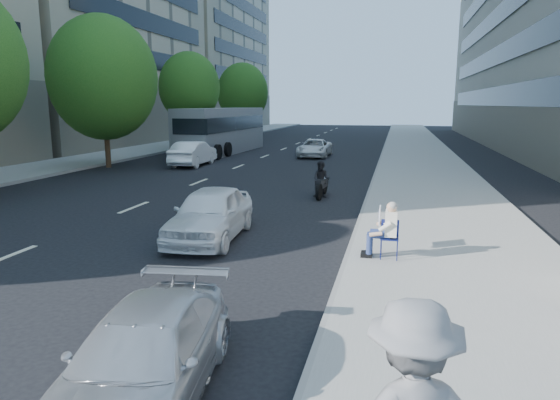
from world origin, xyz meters
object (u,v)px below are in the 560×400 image
(parked_sedan, at_px, (143,359))
(motorcycle, at_px, (322,181))
(white_sedan_far, at_px, (315,148))
(white_sedan_near, at_px, (210,213))
(white_sedan_mid, at_px, (193,153))
(bus, at_px, (223,131))
(seated_protester, at_px, (385,226))

(parked_sedan, xyz_separation_m, motorcycle, (0.07, 14.06, 0.07))
(parked_sedan, distance_m, motorcycle, 14.06)
(white_sedan_far, bearing_deg, white_sedan_near, -88.03)
(white_sedan_near, xyz_separation_m, white_sedan_far, (-0.73, 21.84, -0.10))
(white_sedan_mid, relative_size, motorcycle, 2.13)
(white_sedan_far, relative_size, bus, 0.36)
(parked_sedan, bearing_deg, seated_protester, 59.27)
(white_sedan_far, xyz_separation_m, bus, (-7.14, 1.24, 1.03))
(motorcycle, height_order, bus, bus)
(seated_protester, height_order, white_sedan_mid, seated_protester)
(seated_protester, relative_size, parked_sedan, 0.33)
(parked_sedan, height_order, motorcycle, motorcycle)
(seated_protester, distance_m, bus, 27.24)
(white_sedan_mid, xyz_separation_m, motorcycle, (8.95, -8.48, -0.08))
(white_sedan_near, height_order, white_sedan_mid, white_sedan_mid)
(parked_sedan, distance_m, white_sedan_mid, 24.22)
(white_sedan_far, distance_m, bus, 7.32)
(white_sedan_near, distance_m, motorcycle, 7.05)
(seated_protester, distance_m, motorcycle, 8.29)
(white_sedan_near, relative_size, white_sedan_far, 0.95)
(white_sedan_mid, bearing_deg, white_sedan_near, 112.40)
(parked_sedan, relative_size, white_sedan_mid, 0.90)
(parked_sedan, bearing_deg, motorcycle, 82.48)
(seated_protester, height_order, white_sedan_far, seated_protester)
(parked_sedan, height_order, bus, bus)
(seated_protester, relative_size, white_sedan_mid, 0.30)
(seated_protester, bearing_deg, motorcycle, 108.43)
(parked_sedan, relative_size, white_sedan_near, 0.95)
(seated_protester, distance_m, white_sedan_mid, 20.03)
(parked_sedan, xyz_separation_m, white_sedan_mid, (-8.88, 22.54, 0.15))
(white_sedan_far, height_order, motorcycle, motorcycle)
(white_sedan_near, bearing_deg, white_sedan_mid, 110.74)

